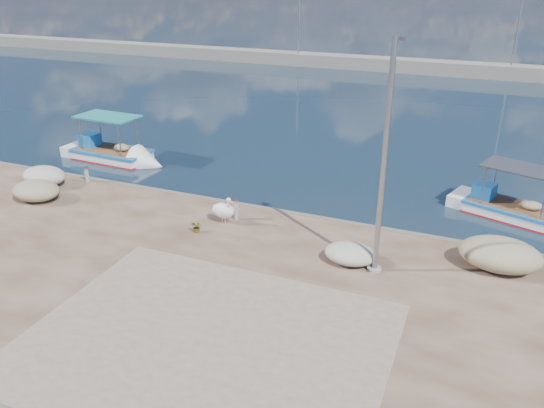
{
  "coord_description": "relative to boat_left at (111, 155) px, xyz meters",
  "views": [
    {
      "loc": [
        6.62,
        -12.28,
        9.06
      ],
      "look_at": [
        0.0,
        3.8,
        1.3
      ],
      "focal_mm": 35.0,
      "sensor_mm": 36.0,
      "label": 1
    }
  ],
  "objects": [
    {
      "name": "net_pile_d",
      "position": [
        14.29,
        -6.41,
        0.6
      ],
      "size": [
        1.64,
        1.23,
        0.61
      ],
      "primitive_type": "ellipsoid",
      "color": "#B6B3A8",
      "rests_on": "quay"
    },
    {
      "name": "quay_patch",
      "position": [
        11.96,
        -11.6,
        0.29
      ],
      "size": [
        9.0,
        7.0,
        0.01
      ],
      "primitive_type": "cube",
      "color": "gray",
      "rests_on": "quay"
    },
    {
      "name": "net_pile_a",
      "position": [
        0.42,
        -4.96,
        0.69
      ],
      "size": [
        1.97,
        1.43,
        0.8
      ],
      "primitive_type": "ellipsoid",
      "color": "#B6B3A8",
      "rests_on": "quay"
    },
    {
      "name": "bollard_far",
      "position": [
        1.89,
        -4.0,
        0.65
      ],
      "size": [
        0.22,
        0.22,
        0.67
      ],
      "color": "gray",
      "rests_on": "quay"
    },
    {
      "name": "potted_plant",
      "position": [
        8.76,
        -6.43,
        0.5
      ],
      "size": [
        0.49,
        0.46,
        0.43
      ],
      "primitive_type": "imported",
      "rotation": [
        0.0,
        0.0,
        -0.43
      ],
      "color": "#33722D",
      "rests_on": "quay"
    },
    {
      "name": "ground",
      "position": [
        10.96,
        -8.6,
        -0.21
      ],
      "size": [
        1400.0,
        1400.0,
        0.0
      ],
      "primitive_type": "plane",
      "color": "#162635",
      "rests_on": "ground"
    },
    {
      "name": "breakwater",
      "position": [
        10.96,
        31.4,
        0.39
      ],
      "size": [
        120.0,
        2.2,
        7.5
      ],
      "color": "gray",
      "rests_on": "ground"
    },
    {
      "name": "pelican",
      "position": [
        9.3,
        -5.38,
        0.8
      ],
      "size": [
        1.14,
        0.75,
        1.08
      ],
      "rotation": [
        0.0,
        0.0,
        -0.34
      ],
      "color": "tan",
      "rests_on": "quay"
    },
    {
      "name": "lamp_post",
      "position": [
        15.12,
        -6.57,
        3.59
      ],
      "size": [
        0.44,
        0.96,
        7.0
      ],
      "color": "gray",
      "rests_on": "quay"
    },
    {
      "name": "net_pile_b",
      "position": [
        1.33,
        -6.33,
        0.68
      ],
      "size": [
        1.99,
        1.55,
        0.77
      ],
      "primitive_type": "ellipsoid",
      "color": "tan",
      "rests_on": "quay"
    },
    {
      "name": "boat_left",
      "position": [
        0.0,
        0.0,
        0.0
      ],
      "size": [
        5.66,
        2.09,
        2.69
      ],
      "rotation": [
        0.0,
        0.0,
        -0.05
      ],
      "color": "white",
      "rests_on": "ground"
    },
    {
      "name": "net_pile_c",
      "position": [
        18.66,
        -5.0,
        0.78
      ],
      "size": [
        2.47,
        1.76,
        0.97
      ],
      "primitive_type": "ellipsoid",
      "color": "tan",
      "rests_on": "quay"
    },
    {
      "name": "bollard_near",
      "position": [
        9.55,
        -4.92,
        0.72
      ],
      "size": [
        0.26,
        0.26,
        0.79
      ],
      "color": "gray",
      "rests_on": "quay"
    },
    {
      "name": "boat_right",
      "position": [
        19.15,
        0.39,
        -0.02
      ],
      "size": [
        5.33,
        3.17,
        2.44
      ],
      "rotation": [
        0.0,
        0.0,
        -0.32
      ],
      "color": "white",
      "rests_on": "ground"
    }
  ]
}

